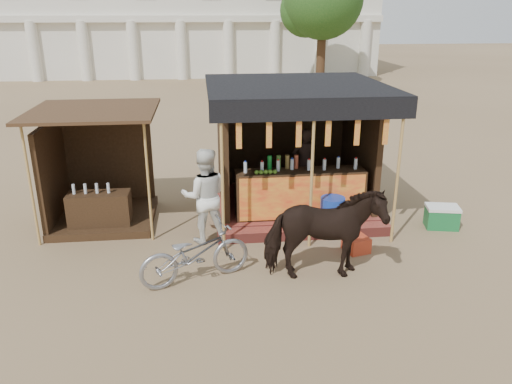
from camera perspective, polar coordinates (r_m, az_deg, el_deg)
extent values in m
plane|color=#846B4C|center=(8.00, 1.30, -11.38)|extent=(120.00, 120.00, 0.00)
cube|color=brown|center=(11.20, 4.01, -1.26)|extent=(3.40, 2.80, 0.22)
cube|color=brown|center=(9.81, 5.61, -4.58)|extent=(3.40, 0.35, 0.20)
cube|color=#362113|center=(10.12, 5.04, -0.11)|extent=(2.60, 0.55, 0.95)
cube|color=red|center=(9.86, 5.35, -0.68)|extent=(2.50, 0.02, 0.88)
cube|color=#362113|center=(11.98, 3.11, 6.98)|extent=(3.00, 0.12, 2.50)
cube|color=#362113|center=(10.62, -3.84, 5.27)|extent=(0.12, 2.50, 2.50)
cube|color=#362113|center=(11.15, 11.82, 5.60)|extent=(0.12, 2.50, 2.50)
cube|color=black|center=(10.34, 4.57, 12.09)|extent=(3.60, 3.60, 0.06)
cube|color=black|center=(8.65, 6.74, 9.26)|extent=(3.60, 0.06, 0.36)
cylinder|color=tan|center=(8.77, -3.86, 1.43)|extent=(0.06, 0.06, 2.75)
cylinder|color=tan|center=(8.98, 6.39, 1.78)|extent=(0.06, 0.06, 2.75)
cylinder|color=tan|center=(9.45, 15.91, 2.06)|extent=(0.06, 0.06, 2.75)
cube|color=red|center=(8.56, -1.97, 6.74)|extent=(0.10, 0.02, 0.55)
cube|color=red|center=(8.62, 1.50, 6.83)|extent=(0.10, 0.02, 0.55)
cube|color=red|center=(8.70, 4.92, 6.89)|extent=(0.10, 0.02, 0.55)
cube|color=red|center=(8.82, 8.26, 6.93)|extent=(0.10, 0.02, 0.55)
cube|color=red|center=(8.96, 11.51, 6.95)|extent=(0.10, 0.02, 0.55)
cube|color=red|center=(9.13, 14.64, 6.94)|extent=(0.10, 0.02, 0.55)
imported|color=black|center=(11.06, 5.53, 3.29)|extent=(0.58, 0.39, 1.56)
cube|color=#362113|center=(10.96, -16.76, -2.79)|extent=(2.00, 2.00, 0.15)
cube|color=#362113|center=(11.53, -16.47, 3.51)|extent=(1.90, 0.10, 2.10)
cube|color=#362113|center=(10.86, -22.20, 1.83)|extent=(0.10, 1.90, 2.10)
cube|color=#472D19|center=(10.24, -18.13, 8.82)|extent=(2.40, 2.40, 0.06)
cylinder|color=tan|center=(9.90, -24.37, 0.60)|extent=(0.05, 0.05, 2.35)
cylinder|color=tan|center=(9.45, -12.21, 1.11)|extent=(0.05, 0.05, 2.35)
cube|color=#362113|center=(10.39, -17.39, -2.19)|extent=(1.20, 0.50, 0.80)
imported|color=black|center=(8.09, 7.72, -4.82)|extent=(1.89, 0.88, 1.58)
imported|color=gray|center=(8.14, -6.97, -7.01)|extent=(1.96, 1.23, 0.97)
imported|color=white|center=(9.35, -5.87, -0.46)|extent=(0.90, 0.70, 1.83)
cylinder|color=#1536A2|center=(9.86, 8.68, -2.76)|extent=(0.48, 0.48, 0.78)
cube|color=#A7331B|center=(9.38, 11.37, -5.81)|extent=(0.48, 0.51, 0.29)
cube|color=#176731|center=(10.82, 20.44, -2.82)|extent=(0.69, 0.54, 0.40)
cube|color=white|center=(10.74, 20.59, -1.68)|extent=(0.72, 0.56, 0.06)
cube|color=silver|center=(36.78, -8.52, 19.54)|extent=(26.00, 7.00, 8.00)
cube|color=silver|center=(33.18, -8.68, 18.99)|extent=(26.00, 0.50, 0.40)
cylinder|color=silver|center=(34.74, -24.00, 14.45)|extent=(0.70, 0.70, 3.60)
cylinder|color=silver|center=(33.99, -19.02, 14.98)|extent=(0.70, 0.70, 3.60)
cylinder|color=silver|center=(33.49, -13.83, 15.40)|extent=(0.70, 0.70, 3.60)
cylinder|color=silver|center=(33.26, -8.51, 15.72)|extent=(0.70, 0.70, 3.60)
cylinder|color=silver|center=(33.30, -3.14, 15.90)|extent=(0.70, 0.70, 3.60)
cylinder|color=silver|center=(33.61, 2.17, 15.95)|extent=(0.70, 0.70, 3.60)
cylinder|color=silver|center=(34.18, 7.35, 15.88)|extent=(0.70, 0.70, 3.60)
cylinder|color=silver|center=(35.00, 12.32, 15.69)|extent=(0.70, 0.70, 3.60)
cylinder|color=#382314|center=(29.67, 7.44, 15.66)|extent=(0.50, 0.50, 4.00)
sphere|color=#30551D|center=(30.00, 5.78, 19.98)|extent=(2.99, 2.99, 2.99)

